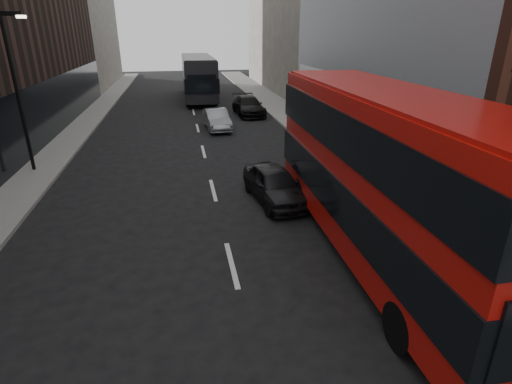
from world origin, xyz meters
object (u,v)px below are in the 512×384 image
street_lamp (17,84)px  car_b (217,119)px  car_c (248,106)px  car_a (274,184)px  red_bus (384,169)px  grey_bus (198,76)px

street_lamp → car_b: (9.54, 7.42, -3.50)m
car_b → car_c: (3.02, 4.58, 0.05)m
car_c → street_lamp: bearing=-138.9°
street_lamp → car_b: 12.58m
car_c → car_a: bearing=-99.1°
red_bus → car_c: 22.21m
red_bus → car_a: (-2.09, 4.54, -2.03)m
street_lamp → grey_bus: bearing=66.6°
car_a → car_b: bearing=87.0°
car_c → car_b: bearing=-126.0°
street_lamp → red_bus: (12.64, -10.13, -1.45)m
street_lamp → red_bus: 16.26m
car_a → car_b: size_ratio=1.00×
street_lamp → car_c: 17.71m
street_lamp → grey_bus: 23.06m
car_a → car_c: size_ratio=0.82×
car_b → car_c: car_c is taller
red_bus → grey_bus: bearing=97.6°
red_bus → car_b: (-3.09, 17.54, -2.05)m
car_a → car_b: car_a is taller
grey_bus → car_a: 26.75m
red_bus → car_c: red_bus is taller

